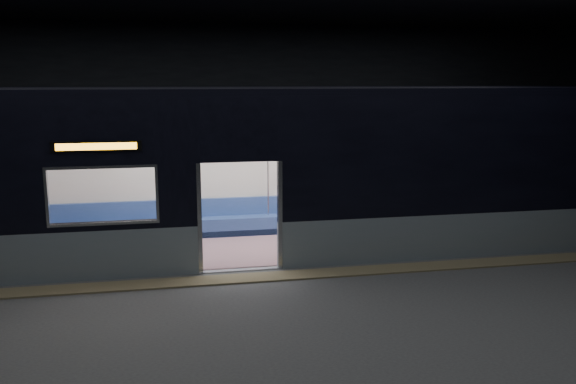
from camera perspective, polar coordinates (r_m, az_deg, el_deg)
name	(u,v)px	position (r m, az deg, el deg)	size (l,w,h in m)	color
station_floor	(248,290)	(10.50, -3.72, -9.11)	(24.00, 14.00, 0.01)	#47494C
station_envelope	(246,70)	(9.89, -3.98, 11.33)	(24.00, 14.00, 5.00)	black
tactile_strip	(244,278)	(11.01, -4.11, -8.06)	(22.80, 0.50, 0.03)	#8C7F59
metro_car	(231,162)	(12.53, -5.38, 2.81)	(18.00, 3.04, 3.35)	gray
passenger	(328,196)	(14.09, 3.72, -0.41)	(0.48, 0.79, 1.49)	black
handbag	(330,205)	(13.87, 3.93, -1.18)	(0.32, 0.28, 0.16)	black
transit_map	(311,170)	(14.21, 2.20, 2.11)	(0.89, 0.03, 0.58)	white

